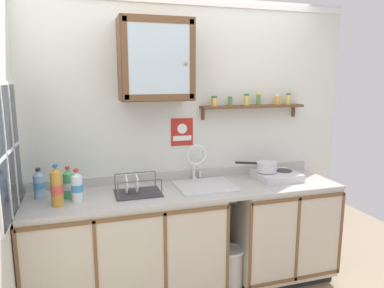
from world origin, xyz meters
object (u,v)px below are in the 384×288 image
(bottle_juice_amber_1, at_px, (57,187))
(bottle_water_blue_3, at_px, (39,185))
(bottle_water_clear_0, at_px, (77,187))
(bottle_soda_green_2, at_px, (68,184))
(hot_plate_stove, at_px, (277,176))
(saucepan, at_px, (266,166))
(warning_sign, at_px, (182,132))
(sink, at_px, (204,186))
(trash_bin, at_px, (229,269))
(wall_cabinet, at_px, (156,60))
(dish_rack, at_px, (136,191))

(bottle_juice_amber_1, xyz_separation_m, bottle_water_blue_3, (-0.14, 0.21, -0.03))
(bottle_water_clear_0, height_order, bottle_soda_green_2, bottle_water_clear_0)
(hot_plate_stove, bearing_deg, saucepan, 163.49)
(bottle_water_clear_0, height_order, warning_sign, warning_sign)
(bottle_juice_amber_1, distance_m, bottle_soda_green_2, 0.18)
(sink, relative_size, hot_plate_stove, 1.32)
(sink, bearing_deg, bottle_soda_green_2, 179.27)
(hot_plate_stove, height_order, bottle_soda_green_2, bottle_soda_green_2)
(bottle_soda_green_2, height_order, bottle_water_blue_3, bottle_soda_green_2)
(saucepan, height_order, warning_sign, warning_sign)
(hot_plate_stove, height_order, saucepan, saucepan)
(bottle_water_clear_0, distance_m, bottle_water_blue_3, 0.32)
(bottle_water_clear_0, height_order, trash_bin, bottle_water_clear_0)
(bottle_soda_green_2, bearing_deg, warning_sign, 13.92)
(saucepan, bearing_deg, wall_cabinet, 174.90)
(saucepan, distance_m, trash_bin, 0.95)
(saucepan, xyz_separation_m, dish_rack, (-1.18, -0.07, -0.09))
(saucepan, bearing_deg, bottle_soda_green_2, -179.88)
(bottle_juice_amber_1, bearing_deg, wall_cabinet, 17.72)
(hot_plate_stove, distance_m, bottle_soda_green_2, 1.78)
(sink, bearing_deg, trash_bin, -43.18)
(sink, relative_size, bottle_water_blue_3, 2.07)
(bottle_water_blue_3, distance_m, wall_cabinet, 1.31)
(wall_cabinet, bearing_deg, dish_rack, -142.60)
(wall_cabinet, bearing_deg, saucepan, -5.10)
(dish_rack, bearing_deg, bottle_soda_green_2, 172.66)
(saucepan, distance_m, wall_cabinet, 1.34)
(hot_plate_stove, relative_size, bottle_water_blue_3, 1.56)
(hot_plate_stove, distance_m, wall_cabinet, 1.47)
(dish_rack, height_order, wall_cabinet, wall_cabinet)
(saucepan, distance_m, bottle_water_clear_0, 1.62)
(bottle_water_clear_0, xyz_separation_m, bottle_juice_amber_1, (-0.14, -0.05, 0.02))
(bottle_soda_green_2, distance_m, warning_sign, 1.05)
(bottle_soda_green_2, distance_m, wall_cabinet, 1.17)
(dish_rack, height_order, warning_sign, warning_sign)
(bottle_juice_amber_1, relative_size, bottle_soda_green_2, 1.24)
(saucepan, relative_size, trash_bin, 0.88)
(bottle_juice_amber_1, bearing_deg, bottle_water_clear_0, 18.57)
(sink, distance_m, bottle_soda_green_2, 1.10)
(hot_plate_stove, relative_size, wall_cabinet, 0.57)
(trash_bin, bearing_deg, sink, 136.82)
(warning_sign, relative_size, trash_bin, 0.61)
(saucepan, relative_size, dish_rack, 0.98)
(hot_plate_stove, distance_m, bottle_water_clear_0, 1.71)
(bottle_water_blue_3, bearing_deg, bottle_water_clear_0, -30.89)
(bottle_water_blue_3, bearing_deg, wall_cabinet, 2.43)
(bottle_juice_amber_1, distance_m, dish_rack, 0.60)
(trash_bin, bearing_deg, bottle_soda_green_2, 171.95)
(trash_bin, bearing_deg, hot_plate_stove, 16.95)
(bottle_water_blue_3, bearing_deg, trash_bin, -8.86)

